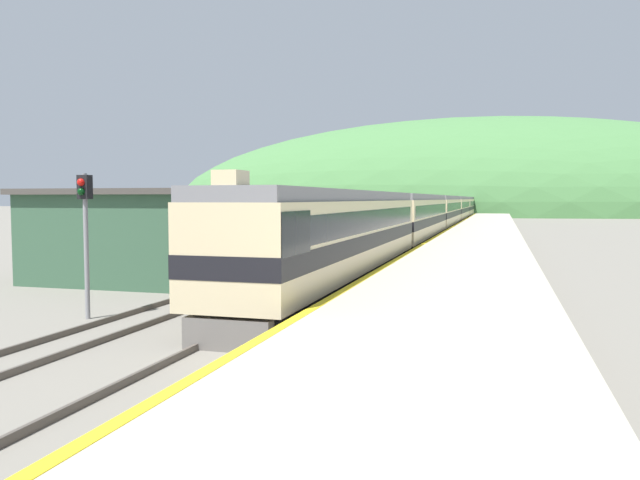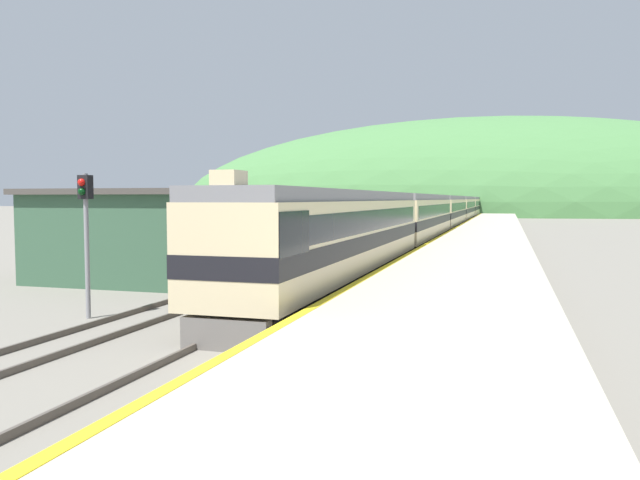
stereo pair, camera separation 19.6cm
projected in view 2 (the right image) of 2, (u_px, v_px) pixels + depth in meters
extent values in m
cube|color=#4C443D|center=(435.00, 233.00, 63.79)|extent=(0.08, 180.00, 0.16)
cube|color=#4C443D|center=(449.00, 233.00, 63.38)|extent=(0.08, 180.00, 0.16)
cube|color=#4C443D|center=(395.00, 233.00, 64.95)|extent=(0.08, 180.00, 0.16)
cube|color=#4C443D|center=(409.00, 233.00, 64.54)|extent=(0.08, 180.00, 0.16)
cube|color=#B2A893|center=(482.00, 244.00, 43.09)|extent=(5.90, 140.00, 0.98)
cube|color=yellow|center=(441.00, 236.00, 43.87)|extent=(0.24, 140.00, 0.01)
ellipsoid|color=#477A42|center=(480.00, 214.00, 150.09)|extent=(157.18, 70.73, 45.63)
cube|color=#385B42|center=(144.00, 238.00, 27.28)|extent=(8.44, 5.82, 3.77)
cube|color=#47423D|center=(143.00, 192.00, 27.14)|extent=(8.94, 6.32, 0.24)
cube|color=black|center=(340.00, 278.00, 24.98)|extent=(2.33, 20.34, 0.85)
cube|color=beige|center=(340.00, 234.00, 24.87)|extent=(2.84, 21.64, 2.67)
cube|color=black|center=(340.00, 240.00, 24.88)|extent=(2.87, 21.66, 0.59)
cube|color=black|center=(340.00, 220.00, 24.83)|extent=(2.87, 20.34, 0.80)
cube|color=slate|center=(340.00, 196.00, 24.76)|extent=(2.67, 21.64, 0.40)
cube|color=black|center=(241.00, 232.00, 15.57)|extent=(2.88, 2.20, 1.07)
cube|color=beige|center=(229.00, 178.00, 14.83)|extent=(0.64, 0.80, 0.36)
cube|color=slate|center=(226.00, 334.00, 14.84)|extent=(2.22, 0.40, 0.77)
cube|color=black|center=(418.00, 241.00, 46.57)|extent=(2.33, 20.44, 0.85)
cube|color=beige|center=(418.00, 218.00, 46.45)|extent=(2.84, 21.74, 2.67)
cube|color=black|center=(418.00, 221.00, 46.46)|extent=(2.87, 21.76, 0.59)
cube|color=black|center=(418.00, 210.00, 46.41)|extent=(2.87, 20.44, 0.80)
cube|color=slate|center=(418.00, 197.00, 46.35)|extent=(2.67, 21.74, 0.40)
cube|color=black|center=(446.00, 228.00, 68.20)|extent=(2.33, 20.44, 0.85)
cube|color=beige|center=(447.00, 212.00, 68.08)|extent=(2.84, 21.74, 2.67)
cube|color=black|center=(446.00, 214.00, 68.10)|extent=(2.87, 21.76, 0.59)
cube|color=black|center=(447.00, 206.00, 68.04)|extent=(2.87, 20.44, 0.80)
cube|color=slate|center=(447.00, 198.00, 67.98)|extent=(2.67, 21.74, 0.40)
cube|color=black|center=(461.00, 221.00, 89.83)|extent=(2.33, 20.44, 0.85)
cube|color=beige|center=(461.00, 209.00, 89.72)|extent=(2.84, 21.74, 2.67)
cube|color=black|center=(461.00, 210.00, 89.73)|extent=(2.87, 21.76, 0.59)
cube|color=black|center=(461.00, 204.00, 89.68)|extent=(2.87, 20.44, 0.80)
cube|color=slate|center=(461.00, 198.00, 89.61)|extent=(2.67, 21.74, 0.40)
cube|color=black|center=(470.00, 216.00, 111.47)|extent=(2.33, 20.44, 0.85)
cube|color=beige|center=(470.00, 207.00, 111.35)|extent=(2.84, 21.74, 2.67)
cube|color=black|center=(470.00, 208.00, 111.36)|extent=(2.87, 21.76, 0.59)
cube|color=black|center=(470.00, 203.00, 111.31)|extent=(2.87, 20.44, 0.80)
cube|color=slate|center=(470.00, 198.00, 111.25)|extent=(2.67, 21.74, 0.40)
cube|color=black|center=(354.00, 244.00, 44.47)|extent=(2.46, 32.52, 0.80)
cube|color=beige|center=(355.00, 218.00, 44.35)|extent=(2.90, 33.88, 2.85)
cylinder|color=gray|center=(87.00, 246.00, 18.66)|extent=(0.14, 0.14, 4.36)
cube|color=black|center=(85.00, 187.00, 18.55)|extent=(0.36, 0.28, 0.71)
sphere|color=red|center=(81.00, 182.00, 18.37)|extent=(0.22, 0.22, 0.22)
sphere|color=black|center=(82.00, 192.00, 18.39)|extent=(0.22, 0.22, 0.22)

